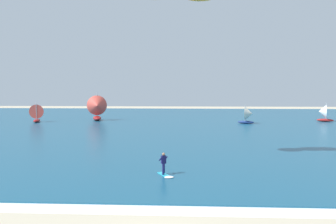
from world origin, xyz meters
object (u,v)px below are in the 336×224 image
at_px(kitesurfer, 165,167).
at_px(sailboat_mid_right, 323,113).
at_px(sailboat_near_shore, 97,108).
at_px(sailboat_mid_left, 37,113).
at_px(sailboat_center_horizon, 248,115).

distance_m(kitesurfer, sailboat_mid_right, 51.13).
relative_size(sailboat_near_shore, sailboat_mid_left, 1.49).
height_order(sailboat_near_shore, sailboat_mid_left, sailboat_near_shore).
distance_m(kitesurfer, sailboat_mid_left, 47.26).
height_order(kitesurfer, sailboat_mid_right, sailboat_mid_right).
xyz_separation_m(kitesurfer, sailboat_mid_left, (-27.01, 38.77, 1.15)).
relative_size(sailboat_near_shore, sailboat_mid_right, 1.55).
bearing_deg(sailboat_mid_right, sailboat_mid_left, -176.18).
distance_m(sailboat_mid_left, sailboat_center_horizon, 40.12).
bearing_deg(kitesurfer, sailboat_mid_left, 124.86).
distance_m(sailboat_near_shore, sailboat_mid_left, 11.40).
xyz_separation_m(sailboat_mid_left, sailboat_mid_right, (55.46, 3.70, -0.07)).
relative_size(sailboat_near_shore, sailboat_center_horizon, 1.62).
bearing_deg(sailboat_center_horizon, sailboat_mid_left, 178.26).
bearing_deg(kitesurfer, sailboat_center_horizon, 70.77).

